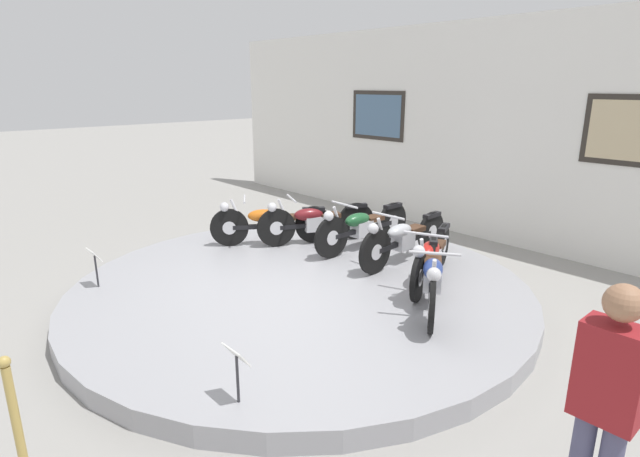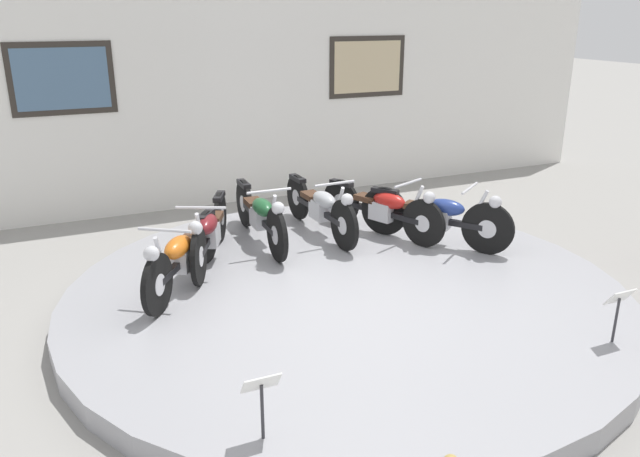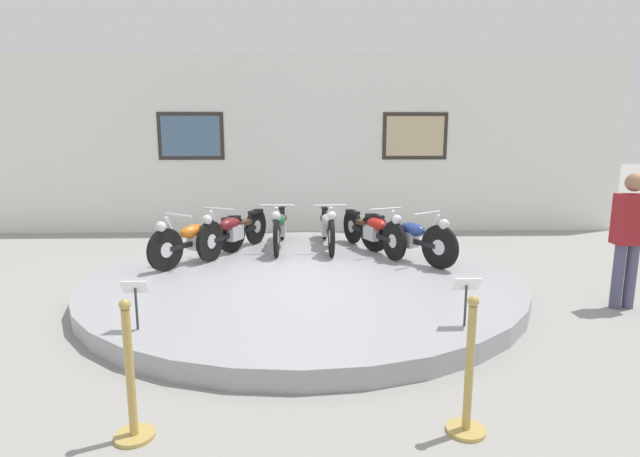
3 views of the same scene
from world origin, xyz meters
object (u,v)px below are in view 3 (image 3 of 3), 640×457
object	(u,v)px
motorcycle_silver	(328,225)
motorcycle_blue	(407,236)
motorcycle_red	(373,229)
motorcycle_orange	(199,237)
info_placard_front_centre	(466,291)
stanchion_post_left_of_entry	(131,393)
visitor_standing	(629,233)
motorcycle_maroon	(233,230)
stanchion_post_right_of_entry	(468,388)
motorcycle_green	(279,225)
info_placard_front_left	(135,294)

from	to	relation	value
motorcycle_silver	motorcycle_blue	size ratio (longest dim) A/B	1.20
motorcycle_red	motorcycle_blue	world-z (taller)	motorcycle_blue
motorcycle_orange	info_placard_front_centre	bearing A→B (deg)	-40.03
motorcycle_blue	info_placard_front_centre	distance (m)	2.69
motorcycle_orange	stanchion_post_left_of_entry	world-z (taller)	stanchion_post_left_of_entry
motorcycle_blue	motorcycle_silver	bearing A→B (deg)	141.70
motorcycle_silver	visitor_standing	world-z (taller)	visitor_standing
stanchion_post_left_of_entry	motorcycle_maroon	bearing A→B (deg)	89.49
motorcycle_red	visitor_standing	bearing A→B (deg)	-38.12
motorcycle_blue	info_placard_front_centre	xyz separation A→B (m)	(0.05, -2.69, -0.02)
stanchion_post_left_of_entry	stanchion_post_right_of_entry	xyz separation A→B (m)	(2.36, 0.00, 0.00)
stanchion_post_left_of_entry	motorcycle_red	bearing A→B (deg)	63.94
motorcycle_maroon	motorcycle_blue	distance (m)	2.78
motorcycle_maroon	stanchion_post_left_of_entry	xyz separation A→B (m)	(-0.04, -4.74, -0.25)
motorcycle_green	stanchion_post_left_of_entry	world-z (taller)	stanchion_post_left_of_entry
motorcycle_orange	stanchion_post_right_of_entry	world-z (taller)	stanchion_post_right_of_entry
motorcycle_maroon	visitor_standing	xyz separation A→B (m)	(5.07, -2.19, 0.35)
motorcycle_red	info_placard_front_centre	size ratio (longest dim) A/B	3.56
info_placard_front_left	motorcycle_red	bearing A→B (deg)	49.83
visitor_standing	stanchion_post_right_of_entry	distance (m)	3.80
motorcycle_maroon	motorcycle_blue	size ratio (longest dim) A/B	1.10
motorcycle_green	motorcycle_silver	distance (m)	0.82
info_placard_front_left	motorcycle_orange	bearing A→B (deg)	88.94
motorcycle_silver	info_placard_front_centre	distance (m)	3.81
motorcycle_green	stanchion_post_left_of_entry	xyz separation A→B (m)	(-0.77, -5.08, -0.26)
motorcycle_silver	motorcycle_blue	distance (m)	1.48
motorcycle_blue	motorcycle_maroon	bearing A→B (deg)	167.83
stanchion_post_left_of_entry	motorcycle_orange	bearing A→B (deg)	95.41
motorcycle_blue	info_placard_front_centre	bearing A→B (deg)	-88.93
motorcycle_green	motorcycle_blue	distance (m)	2.19
info_placard_front_left	stanchion_post_right_of_entry	world-z (taller)	stanchion_post_right_of_entry
motorcycle_silver	visitor_standing	size ratio (longest dim) A/B	1.19
motorcycle_green	info_placard_front_centre	size ratio (longest dim) A/B	3.87
motorcycle_blue	stanchion_post_right_of_entry	size ratio (longest dim) A/B	1.61
motorcycle_orange	motorcycle_blue	distance (m)	3.15
visitor_standing	stanchion_post_left_of_entry	world-z (taller)	visitor_standing
info_placard_front_left	visitor_standing	bearing A→B (deg)	11.00
motorcycle_maroon	motorcycle_silver	bearing A→B (deg)	12.18
motorcycle_orange	motorcycle_maroon	distance (m)	0.73
motorcycle_orange	stanchion_post_left_of_entry	size ratio (longest dim) A/B	1.61
stanchion_post_left_of_entry	motorcycle_blue	bearing A→B (deg)	56.47
motorcycle_orange	motorcycle_maroon	bearing A→B (deg)	53.43
motorcycle_orange	stanchion_post_right_of_entry	bearing A→B (deg)	-56.45
motorcycle_silver	info_placard_front_left	xyz separation A→B (m)	(-2.03, -3.61, -0.01)
motorcycle_maroon	stanchion_post_left_of_entry	bearing A→B (deg)	-90.51
info_placard_front_centre	motorcycle_green	bearing A→B (deg)	119.40
motorcycle_orange	visitor_standing	bearing A→B (deg)	-16.27
motorcycle_blue	stanchion_post_right_of_entry	xyz separation A→B (m)	(-0.39, -4.16, -0.26)
info_placard_front_centre	motorcycle_silver	bearing A→B (deg)	108.60
motorcycle_orange	motorcycle_green	xyz separation A→B (m)	(1.17, 0.92, 0.01)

